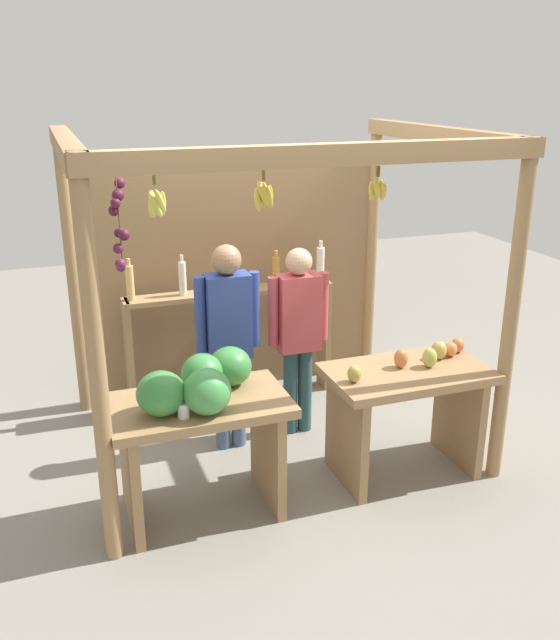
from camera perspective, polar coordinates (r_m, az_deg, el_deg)
ground_plane at (r=5.43m, az=-0.72°, el=-9.78°), size 12.00×12.00×0.00m
market_stall at (r=5.31m, az=-2.40°, el=5.51°), size 2.76×2.13×2.32m
fruit_counter_left at (r=4.27m, az=-6.68°, el=-7.54°), size 1.11×0.71×1.07m
fruit_counter_right at (r=4.84m, az=10.52°, el=-6.44°), size 1.11×0.64×0.93m
bottle_shelf_unit at (r=5.75m, az=-4.09°, el=0.32°), size 1.76×0.22×1.36m
vendor_man at (r=4.95m, az=-4.32°, el=-0.87°), size 0.48×0.21×1.57m
vendor_woman at (r=5.19m, az=1.52°, el=-0.52°), size 0.48×0.20×1.49m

